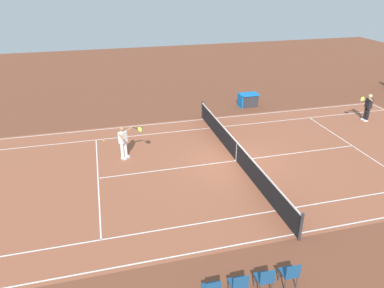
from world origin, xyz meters
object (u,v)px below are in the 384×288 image
object	(u,v)px
tennis_ball	(104,141)
tennis_player_far	(368,106)
spectator_chair_0	(290,273)
equipment_cart_tarped	(248,100)
spectator_chair_1	(265,278)
spectator_chair_2	(239,284)
tennis_net	(237,151)
tennis_player_near	(124,140)

from	to	relation	value
tennis_ball	tennis_player_far	bearing A→B (deg)	176.46
spectator_chair_0	equipment_cart_tarped	distance (m)	15.36
tennis_player_far	spectator_chair_1	world-z (taller)	tennis_player_far
tennis_player_far	spectator_chair_2	distance (m)	16.02
spectator_chair_1	equipment_cart_tarped	distance (m)	15.62
tennis_player_far	tennis_ball	xyz separation A→B (m)	(15.38, -0.95, -0.90)
tennis_net	equipment_cart_tarped	xyz separation A→B (m)	(-3.56, -7.08, -0.05)
tennis_player_near	spectator_chair_1	distance (m)	9.61
tennis_ball	equipment_cart_tarped	bearing A→B (deg)	-161.04
tennis_net	spectator_chair_0	bearing A→B (deg)	80.11
tennis_net	tennis_player_near	distance (m)	5.35
tennis_player_near	spectator_chair_0	distance (m)	9.88
tennis_player_near	tennis_player_far	size ratio (longest dim) A/B	1.00
tennis_player_near	spectator_chair_2	xyz separation A→B (m)	(-2.23, 9.12, -0.41)
tennis_player_far	spectator_chair_0	distance (m)	14.88
tennis_player_far	spectator_chair_2	xyz separation A→B (m)	(12.23, 10.34, -0.41)
spectator_chair_1	tennis_player_far	bearing A→B (deg)	-137.94
tennis_player_near	spectator_chair_2	size ratio (longest dim) A/B	1.93
spectator_chair_2	tennis_player_near	bearing A→B (deg)	-76.23
tennis_player_far	tennis_ball	size ratio (longest dim) A/B	25.71
spectator_chair_0	spectator_chair_1	world-z (taller)	same
spectator_chair_0	spectator_chair_2	xyz separation A→B (m)	(1.53, 0.00, 0.00)
tennis_ball	spectator_chair_0	world-z (taller)	spectator_chair_0
tennis_ball	equipment_cart_tarped	distance (m)	10.11
tennis_net	tennis_player_near	bearing A→B (deg)	-17.76
tennis_ball	tennis_player_near	bearing A→B (deg)	112.99
tennis_net	spectator_chair_1	size ratio (longest dim) A/B	13.30
spectator_chair_0	equipment_cart_tarped	size ratio (longest dim) A/B	0.70
tennis_player_near	spectator_chair_0	size ratio (longest dim) A/B	1.93
spectator_chair_2	equipment_cart_tarped	size ratio (longest dim) A/B	0.70
tennis_player_near	equipment_cart_tarped	xyz separation A→B (m)	(-8.63, -5.45, -0.49)
tennis_player_near	spectator_chair_1	bearing A→B (deg)	108.21
tennis_net	tennis_ball	bearing A→B (deg)	-32.35
tennis_net	spectator_chair_0	size ratio (longest dim) A/B	13.30
spectator_chair_0	spectator_chair_1	xyz separation A→B (m)	(0.77, 0.00, 0.00)
tennis_net	spectator_chair_2	distance (m)	8.01
spectator_chair_1	tennis_net	bearing A→B (deg)	-105.46
spectator_chair_0	spectator_chair_2	size ratio (longest dim) A/B	1.00
tennis_player_far	spectator_chair_1	xyz separation A→B (m)	(11.46, 10.34, -0.41)
tennis_net	spectator_chair_2	world-z (taller)	tennis_net
tennis_player_far	spectator_chair_0	xyz separation A→B (m)	(10.69, 10.34, -0.41)
tennis_player_far	tennis_ball	distance (m)	15.44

